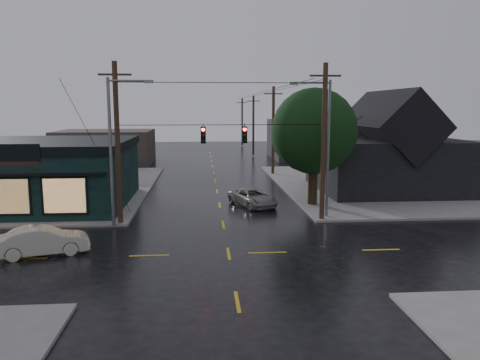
{
  "coord_description": "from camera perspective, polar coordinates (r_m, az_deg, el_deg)",
  "views": [
    {
      "loc": [
        -1.27,
        -22.95,
        7.37
      ],
      "look_at": [
        1.07,
        5.98,
        2.87
      ],
      "focal_mm": 35.0,
      "sensor_mm": 36.0,
      "label": 1
    }
  ],
  "objects": [
    {
      "name": "ne_building",
      "position": [
        43.23,
        17.55,
        4.57
      ],
      "size": [
        12.6,
        11.6,
        8.75
      ],
      "color": "black",
      "rests_on": "ground"
    },
    {
      "name": "ground_plane",
      "position": [
        24.13,
        -1.41,
        -8.96
      ],
      "size": [
        160.0,
        160.0,
        0.0
      ],
      "primitive_type": "plane",
      "color": "black"
    },
    {
      "name": "utility_pole_far_a",
      "position": [
        52.06,
        4.01,
        0.66
      ],
      "size": [
        2.0,
        0.32,
        9.65
      ],
      "primitive_type": null,
      "color": "#332017",
      "rests_on": "ground"
    },
    {
      "name": "span_signal_assembly",
      "position": [
        29.53,
        -1.98,
        5.57
      ],
      "size": [
        13.0,
        0.48,
        1.23
      ],
      "color": "black",
      "rests_on": "ground"
    },
    {
      "name": "sidewalk_ne",
      "position": [
        48.47,
        21.46,
        -0.45
      ],
      "size": [
        28.0,
        28.0,
        0.15
      ],
      "primitive_type": "cube",
      "color": "slate",
      "rests_on": "ground"
    },
    {
      "name": "corner_tree",
      "position": [
        35.24,
        9.0,
        5.88
      ],
      "size": [
        6.39,
        6.39,
        8.7
      ],
      "color": "black",
      "rests_on": "ground"
    },
    {
      "name": "suv_silver",
      "position": [
        35.3,
        1.59,
        -2.15
      ],
      "size": [
        3.86,
        5.18,
        1.31
      ],
      "primitive_type": "imported",
      "rotation": [
        0.0,
        0.0,
        0.41
      ],
      "color": "gray",
      "rests_on": "ground"
    },
    {
      "name": "bg_building_east",
      "position": [
        70.25,
        9.65,
        4.96
      ],
      "size": [
        14.0,
        12.0,
        5.6
      ],
      "primitive_type": "cube",
      "color": "#242529",
      "rests_on": "ground"
    },
    {
      "name": "utility_pole_far_b",
      "position": [
        71.75,
        1.62,
        2.92
      ],
      "size": [
        2.0,
        0.32,
        9.15
      ],
      "primitive_type": null,
      "color": "#332017",
      "rests_on": "ground"
    },
    {
      "name": "sedan_cream",
      "position": [
        25.71,
        -22.89,
        -6.85
      ],
      "size": [
        4.7,
        2.8,
        1.46
      ],
      "primitive_type": "imported",
      "rotation": [
        0.0,
        0.0,
        1.87
      ],
      "color": "beige",
      "rests_on": "ground"
    },
    {
      "name": "utility_pole_ne",
      "position": [
        31.33,
        9.9,
        -4.92
      ],
      "size": [
        2.0,
        0.32,
        10.15
      ],
      "primitive_type": null,
      "color": "#332017",
      "rests_on": "ground"
    },
    {
      "name": "bg_building_west",
      "position": [
        64.43,
        -16.04,
        3.87
      ],
      "size": [
        12.0,
        10.0,
        4.4
      ],
      "primitive_type": "cube",
      "color": "#362C27",
      "rests_on": "ground"
    },
    {
      "name": "pizza_shop",
      "position": [
        38.73,
        -25.35,
        0.83
      ],
      "size": [
        16.3,
        12.34,
        4.9
      ],
      "color": "black",
      "rests_on": "ground"
    },
    {
      "name": "streetlight_ne",
      "position": [
        32.12,
        10.46,
        -4.59
      ],
      "size": [
        5.4,
        0.3,
        9.15
      ],
      "primitive_type": null,
      "color": "slate",
      "rests_on": "ground"
    },
    {
      "name": "utility_pole_nw",
      "position": [
        30.8,
        -14.33,
        -5.3
      ],
      "size": [
        2.0,
        0.32,
        10.15
      ],
      "primitive_type": null,
      "color": "#332017",
      "rests_on": "ground"
    },
    {
      "name": "streetlight_nw",
      "position": [
        30.19,
        -15.11,
        -5.62
      ],
      "size": [
        5.4,
        0.3,
        9.15
      ],
      "primitive_type": null,
      "color": "slate",
      "rests_on": "ground"
    },
    {
      "name": "utility_pole_far_c",
      "position": [
        91.57,
        0.26,
        4.2
      ],
      "size": [
        2.0,
        0.32,
        9.15
      ],
      "primitive_type": null,
      "color": "#332017",
      "rests_on": "ground"
    }
  ]
}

